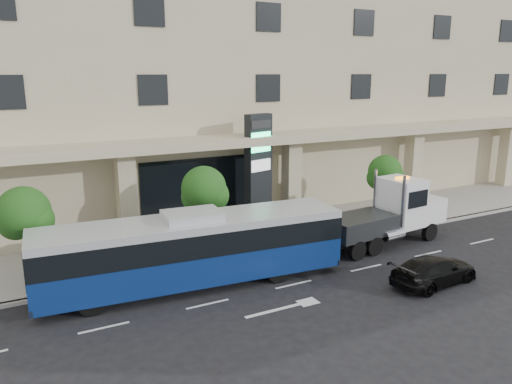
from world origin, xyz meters
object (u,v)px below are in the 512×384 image
black_sedan (434,270)px  signage_pylon (258,171)px  tow_truck (390,214)px  city_bus (193,248)px

black_sedan → signage_pylon: bearing=12.0°
signage_pylon → tow_truck: bearing=-60.7°
city_bus → black_sedan: size_ratio=3.04×
tow_truck → black_sedan: tow_truck is taller
tow_truck → signage_pylon: (-5.10, 5.28, 1.87)m
city_bus → tow_truck: 11.20m
city_bus → signage_pylon: bearing=47.0°
city_bus → signage_pylon: (6.10, 5.55, 1.80)m
tow_truck → city_bus: bearing=176.3°
city_bus → signage_pylon: signage_pylon is taller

